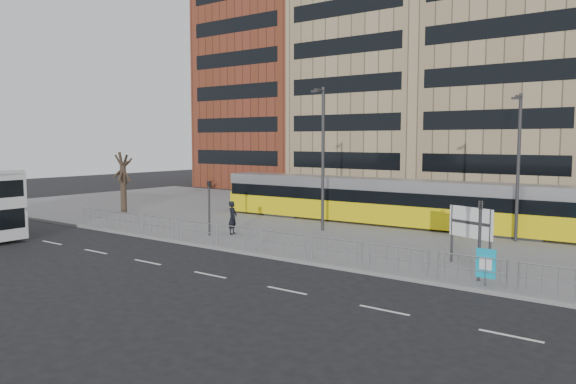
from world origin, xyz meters
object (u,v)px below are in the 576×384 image
Objects in this scene: traffic_light_east at (480,230)px; traffic_light_west at (209,201)px; tram at (390,202)px; bare_tree at (122,150)px; pedestrian at (233,218)px; ad_panel at (486,264)px; lamp_post_east at (518,161)px; station_sign at (471,225)px; lamp_post_west at (322,153)px.

traffic_light_west is at bearing 156.41° from traffic_light_east.
bare_tree is at bearing -162.95° from tram.
tram is 19.97m from bare_tree.
traffic_light_east is at bearing -115.26° from pedestrian.
tram is at bearing 130.72° from ad_panel.
lamp_post_east is (13.63, 7.40, 3.34)m from pedestrian.
traffic_light_east reaches higher than pedestrian.
pedestrian is 15.86m from lamp_post_east.
traffic_light_east is 0.49× the size of bare_tree.
bare_tree is at bearing 151.31° from traffic_light_east.
tram is 10.37m from pedestrian.
tram is at bearing 19.43° from bare_tree.
lamp_post_east reaches higher than station_sign.
traffic_light_west is 1.00× the size of traffic_light_east.
traffic_light_east is at bearing -28.97° from lamp_post_west.
bare_tree reaches higher than pedestrian.
traffic_light_west is 7.22m from lamp_post_west.
station_sign is 1.83× the size of ad_panel.
pedestrian is 0.62× the size of traffic_light_west.
ad_panel is (9.76, -11.49, -0.66)m from tram.
pedestrian is at bearing -9.54° from bare_tree.
pedestrian is 6.50m from lamp_post_west.
pedestrian is (-13.70, -0.16, -0.81)m from station_sign.
lamp_post_west is at bearing 150.33° from ad_panel.
station_sign is 7.68m from lamp_post_east.
lamp_post_east is at bearing 77.58° from traffic_light_east.
traffic_light_west is 0.40× the size of lamp_post_east.
traffic_light_east is at bearing 11.34° from traffic_light_west.
tram is 8.67m from lamp_post_east.
lamp_post_east is (-1.23, 9.60, 2.31)m from traffic_light_east.
bare_tree reaches higher than traffic_light_west.
traffic_light_east reaches higher than tram.
ad_panel is 10.85m from lamp_post_east.
lamp_post_west is at bearing 6.78° from bare_tree.
station_sign is at bearing -4.35° from bare_tree.
ad_panel is at bearing -9.87° from bare_tree.
tram is 13.03× the size of pedestrian.
tram reaches higher than ad_panel.
pedestrian is at bearing -129.29° from lamp_post_west.
lamp_post_east is at bearing 11.04° from bare_tree.
traffic_light_west is at bearing -127.90° from lamp_post_west.
tram is at bearing 64.99° from lamp_post_west.
tram is 8.02× the size of traffic_light_east.
traffic_light_east is 28.39m from bare_tree.
tram is 11.86m from station_sign.
bare_tree is at bearing 63.62° from pedestrian.
lamp_post_west is 1.08× the size of lamp_post_east.
station_sign is 0.82× the size of traffic_light_west.
lamp_post_east is (10.23, 3.25, -0.33)m from lamp_post_west.
lamp_post_west reaches higher than pedestrian.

